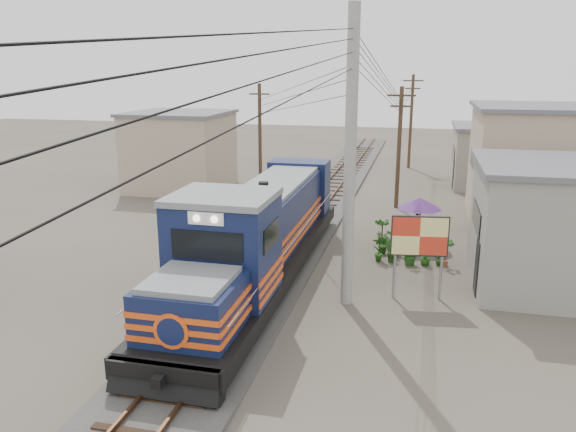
% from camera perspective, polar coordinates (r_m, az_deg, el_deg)
% --- Properties ---
extents(ground, '(120.00, 120.00, 0.00)m').
position_cam_1_polar(ground, '(21.26, -3.36, -7.35)').
color(ground, '#473F35').
rests_on(ground, ground).
extents(ballast, '(3.60, 70.00, 0.16)m').
position_cam_1_polar(ballast, '(30.45, 2.05, -0.27)').
color(ballast, '#595651').
rests_on(ballast, ground).
extents(track, '(1.15, 70.00, 0.12)m').
position_cam_1_polar(track, '(30.41, 2.05, 0.06)').
color(track, '#51331E').
rests_on(track, ground).
extents(locomotive, '(3.12, 16.99, 4.21)m').
position_cam_1_polar(locomotive, '(21.26, -2.92, -2.14)').
color(locomotive, black).
rests_on(locomotive, ground).
extents(utility_pole_main, '(0.40, 0.40, 10.00)m').
position_cam_1_polar(utility_pole_main, '(18.71, 6.32, 5.46)').
color(utility_pole_main, '#9E9B93').
rests_on(utility_pole_main, ground).
extents(wooden_pole_mid, '(1.60, 0.24, 7.00)m').
position_cam_1_polar(wooden_pole_mid, '(33.14, 11.22, 7.04)').
color(wooden_pole_mid, '#4C3826').
rests_on(wooden_pole_mid, ground).
extents(wooden_pole_far, '(1.60, 0.24, 7.50)m').
position_cam_1_polar(wooden_pole_far, '(47.01, 12.39, 9.53)').
color(wooden_pole_far, '#4C3826').
rests_on(wooden_pole_far, ground).
extents(wooden_pole_left, '(1.60, 0.24, 7.00)m').
position_cam_1_polar(wooden_pole_left, '(38.61, -2.87, 8.38)').
color(wooden_pole_left, '#4C3826').
rests_on(wooden_pole_left, ground).
extents(power_lines, '(9.65, 19.00, 3.30)m').
position_cam_1_polar(power_lines, '(27.95, 1.27, 13.91)').
color(power_lines, black).
rests_on(power_lines, ground).
extents(shophouse_front, '(7.35, 6.30, 4.70)m').
position_cam_1_polar(shophouse_front, '(23.26, 27.23, -0.93)').
color(shophouse_front, gray).
rests_on(shophouse_front, ground).
extents(shophouse_mid, '(8.40, 7.35, 6.20)m').
position_cam_1_polar(shophouse_mid, '(31.93, 25.52, 4.56)').
color(shophouse_mid, tan).
rests_on(shophouse_mid, ground).
extents(shophouse_back, '(6.30, 6.30, 4.20)m').
position_cam_1_polar(shophouse_back, '(41.58, 20.63, 5.74)').
color(shophouse_back, gray).
rests_on(shophouse_back, ground).
extents(shophouse_left, '(6.30, 6.30, 5.20)m').
position_cam_1_polar(shophouse_left, '(38.61, -10.88, 6.54)').
color(shophouse_left, tan).
rests_on(shophouse_left, ground).
extents(billboard, '(1.98, 0.39, 3.07)m').
position_cam_1_polar(billboard, '(20.09, 13.22, -2.25)').
color(billboard, '#99999E').
rests_on(billboard, ground).
extents(market_umbrella, '(2.48, 2.48, 2.28)m').
position_cam_1_polar(market_umbrella, '(26.36, 13.23, 1.25)').
color(market_umbrella, black).
rests_on(market_umbrella, ground).
extents(vendor, '(0.67, 0.67, 1.57)m').
position_cam_1_polar(vendor, '(27.03, 12.94, -1.07)').
color(vendor, black).
rests_on(vendor, ground).
extents(plant_nursery, '(3.12, 3.33, 1.13)m').
position_cam_1_polar(plant_nursery, '(24.93, 11.26, -3.12)').
color(plant_nursery, '#225217').
rests_on(plant_nursery, ground).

